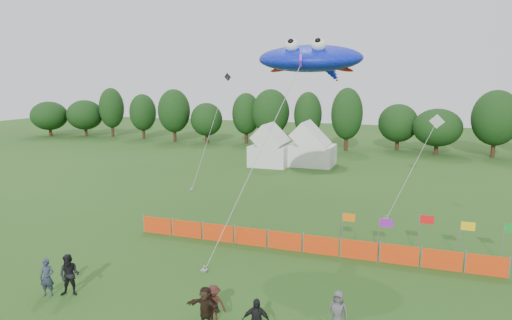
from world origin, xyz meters
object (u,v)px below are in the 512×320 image
(spectator_a, at_px, (47,278))
(spectator_c, at_px, (214,304))
(spectator_b, at_px, (70,275))
(spectator_e, at_px, (338,312))
(barrier_fence, at_px, (302,243))
(stingray_kite, at_px, (312,59))
(tent_left, at_px, (271,149))
(tent_right, at_px, (311,149))
(spectator_f, at_px, (205,307))

(spectator_a, relative_size, spectator_c, 1.09)
(spectator_a, distance_m, spectator_b, 0.96)
(spectator_b, xyz_separation_m, spectator_e, (11.39, 0.95, -0.12))
(barrier_fence, relative_size, stingray_kite, 1.21)
(tent_left, xyz_separation_m, spectator_e, (12.34, -30.63, -1.03))
(tent_right, distance_m, spectator_a, 33.75)
(tent_left, distance_m, stingray_kite, 22.41)
(tent_left, height_order, stingray_kite, stingray_kite)
(spectator_b, relative_size, spectator_e, 1.15)
(tent_right, relative_size, spectator_e, 3.18)
(spectator_e, relative_size, stingray_kite, 0.10)
(spectator_c, relative_size, spectator_e, 0.95)
(tent_left, bearing_deg, spectator_a, -89.87)
(spectator_b, relative_size, spectator_f, 1.15)
(stingray_kite, bearing_deg, tent_right, 102.53)
(tent_right, relative_size, stingray_kite, 0.31)
(spectator_a, xyz_separation_m, spectator_c, (7.67, 0.38, -0.07))
(spectator_e, xyz_separation_m, stingray_kite, (-3.78, 11.77, 9.61))
(barrier_fence, height_order, spectator_a, spectator_a)
(barrier_fence, xyz_separation_m, spectator_e, (3.12, -7.30, 0.30))
(tent_right, bearing_deg, stingray_kite, -77.47)
(spectator_c, distance_m, stingray_kite, 15.98)
(tent_right, bearing_deg, spectator_a, -96.72)
(spectator_c, relative_size, spectator_f, 0.95)
(barrier_fence, relative_size, spectator_c, 13.04)
(spectator_e, bearing_deg, tent_left, 120.14)
(tent_left, xyz_separation_m, spectator_c, (7.74, -31.57, -1.07))
(tent_left, relative_size, spectator_a, 2.47)
(barrier_fence, distance_m, spectator_e, 7.95)
(spectator_c, xyz_separation_m, stingray_kite, (0.81, 12.71, 9.65))
(spectator_f, bearing_deg, spectator_e, 24.80)
(spectator_c, bearing_deg, stingray_kite, 77.84)
(spectator_b, relative_size, spectator_c, 1.21)
(spectator_a, relative_size, spectator_b, 0.91)
(stingray_kite, bearing_deg, tent_left, 114.41)
(tent_left, bearing_deg, barrier_fence, -68.43)
(spectator_b, bearing_deg, barrier_fence, 24.45)
(tent_left, height_order, spectator_c, tent_left)
(spectator_a, xyz_separation_m, spectator_e, (12.27, 1.32, -0.03))
(spectator_a, relative_size, spectator_e, 1.04)
(barrier_fence, xyz_separation_m, spectator_c, (-1.47, -8.24, 0.26))
(barrier_fence, bearing_deg, spectator_e, -66.85)
(tent_left, bearing_deg, spectator_b, -88.27)
(tent_right, distance_m, spectator_e, 33.27)
(spectator_e, relative_size, spectator_f, 1.00)
(spectator_f, bearing_deg, spectator_c, 75.68)
(tent_left, relative_size, barrier_fence, 0.21)
(tent_left, height_order, tent_right, tent_left)
(spectator_b, height_order, spectator_c, spectator_b)
(spectator_c, bearing_deg, spectator_e, 3.05)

